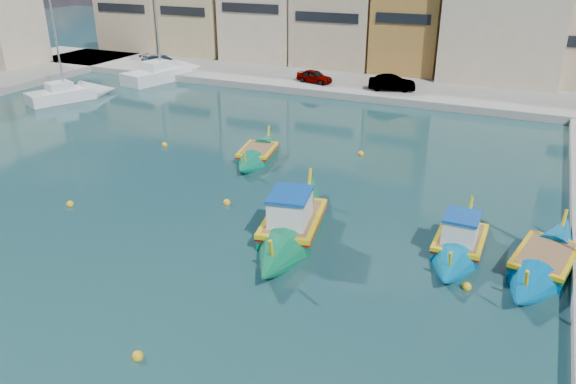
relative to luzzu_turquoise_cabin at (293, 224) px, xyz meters
The scene contains 11 objects.
ground 6.83m from the luzzu_turquoise_cabin, 133.98° to the right, with size 160.00×160.00×0.00m, color #132F39.
north_quay 27.50m from the luzzu_turquoise_cabin, 99.91° to the left, with size 80.00×8.00×0.60m, color gray.
north_townhouses 34.82m from the luzzu_turquoise_cabin, 86.77° to the left, with size 83.20×7.87×10.19m.
parked_cars 29.24m from the luzzu_turquoise_cabin, 118.87° to the left, with size 27.56×2.26×1.28m.
luzzu_turquoise_cabin is the anchor object (origin of this frame).
luzzu_blue_cabin 7.15m from the luzzu_turquoise_cabin, 12.17° to the left, with size 1.95×7.63×2.70m.
luzzu_cyan_mid 10.36m from the luzzu_turquoise_cabin, ahead, with size 3.56×8.48×2.44m.
luzzu_green 9.77m from the luzzu_turquoise_cabin, 126.59° to the left, with size 3.11×7.26×2.22m.
yacht_north 33.91m from the luzzu_turquoise_cabin, 133.93° to the left, with size 4.81×9.73×12.52m.
yacht_midnorth 29.88m from the luzzu_turquoise_cabin, 150.84° to the left, with size 4.94×7.64×10.45m.
mooring_buoys 3.71m from the luzzu_turquoise_cabin, 162.49° to the left, with size 20.33×20.92×0.36m.
Camera 1 is at (13.76, -15.35, 11.74)m, focal length 35.00 mm.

